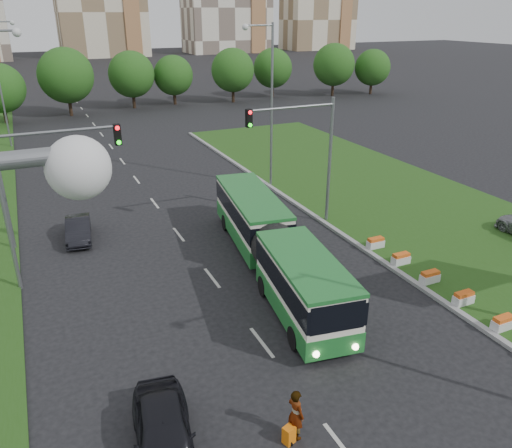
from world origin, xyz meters
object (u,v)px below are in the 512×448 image
traffic_mast_median (308,144)px  car_left_near (164,433)px  shopping_trolley (289,435)px  car_left_far (78,229)px  pedestrian (296,414)px  articulated_bus (270,244)px  traffic_mast_left (38,182)px

traffic_mast_median → car_left_near: (-12.90, -13.78, -4.58)m
traffic_mast_median → shopping_trolley: 18.38m
traffic_mast_median → car_left_far: traffic_mast_median is taller
car_left_near → shopping_trolley: 3.93m
car_left_near → pedestrian: bearing=-7.3°
shopping_trolley → car_left_near: bearing=141.2°
car_left_near → shopping_trolley: (3.68, -1.30, -0.47)m
articulated_bus → traffic_mast_median: bearing=52.7°
pedestrian → articulated_bus: bearing=-34.6°
pedestrian → shopping_trolley: size_ratio=2.97×
articulated_bus → car_left_near: 12.28m
traffic_mast_left → car_left_far: (1.74, 4.82, -4.69)m
traffic_mast_left → car_left_far: size_ratio=2.01×
traffic_mast_left → pedestrian: size_ratio=4.38×
articulated_bus → traffic_mast_left: bearing=169.3°
traffic_mast_median → articulated_bus: traffic_mast_median is taller
traffic_mast_left → shopping_trolley: traffic_mast_left is taller
traffic_mast_median → traffic_mast_left: (-15.16, -1.00, 0.00)m
articulated_bus → pedestrian: articulated_bus is taller
traffic_mast_median → car_left_near: bearing=-133.1°
car_left_near → traffic_mast_median: bearing=55.6°
car_left_near → pedestrian: pedestrian is taller
articulated_bus → pedestrian: bearing=-103.4°
shopping_trolley → traffic_mast_left: bearing=93.5°
car_left_near → car_left_far: (-0.51, 17.61, -0.12)m
pedestrian → shopping_trolley: bearing=104.0°
traffic_mast_median → shopping_trolley: (-9.23, -15.08, -5.04)m
car_left_near → shopping_trolley: size_ratio=7.35×
car_left_far → pedestrian: 19.28m
articulated_bus → car_left_far: size_ratio=3.99×
traffic_mast_left → car_left_far: bearing=70.1°
traffic_mast_median → pedestrian: traffic_mast_median is taller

